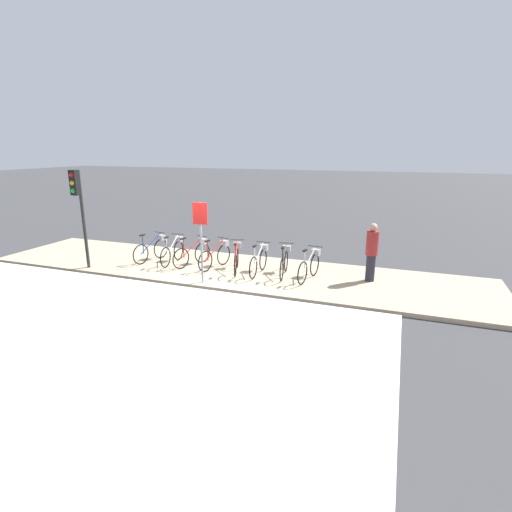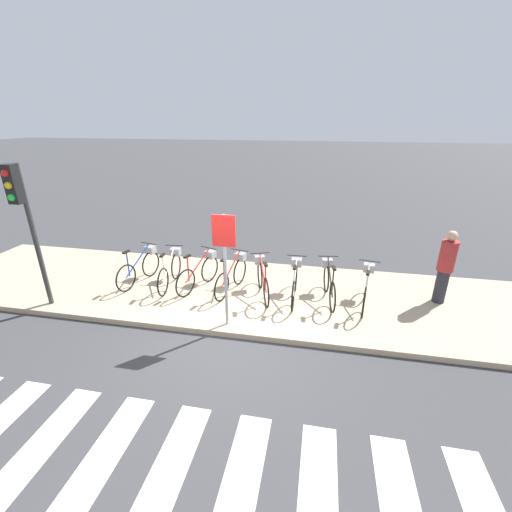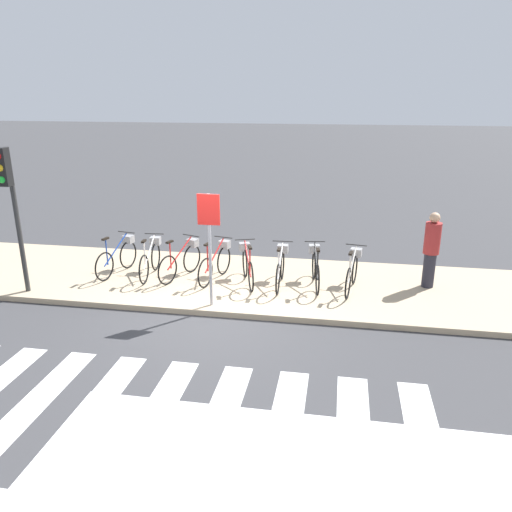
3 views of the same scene
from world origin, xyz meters
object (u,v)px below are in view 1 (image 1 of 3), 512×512
(parked_bicycle_3, at_px, (217,254))
(parked_bicycle_5, at_px, (259,260))
(parked_bicycle_2, at_px, (194,252))
(truck, at_px, (11,472))
(parked_bicycle_0, at_px, (153,248))
(traffic_light, at_px, (78,198))
(parked_bicycle_6, at_px, (285,261))
(pedestrian, at_px, (372,251))
(parked_bicycle_7, at_px, (310,265))
(parked_bicycle_4, at_px, (237,257))
(parked_bicycle_1, at_px, (173,250))
(sign_post, at_px, (201,229))

(parked_bicycle_3, xyz_separation_m, parked_bicycle_5, (1.49, -0.11, 0.00))
(parked_bicycle_2, xyz_separation_m, truck, (3.72, -9.45, 1.01))
(parked_bicycle_3, distance_m, parked_bicycle_5, 1.49)
(parked_bicycle_0, relative_size, traffic_light, 0.51)
(parked_bicycle_6, height_order, traffic_light, traffic_light)
(parked_bicycle_3, distance_m, pedestrian, 4.74)
(parked_bicycle_0, bearing_deg, parked_bicycle_7, -1.33)
(parked_bicycle_3, relative_size, truck, 0.28)
(parked_bicycle_7, bearing_deg, parked_bicycle_4, 179.58)
(parked_bicycle_1, relative_size, parked_bicycle_6, 1.01)
(parked_bicycle_1, bearing_deg, parked_bicycle_2, 1.70)
(parked_bicycle_2, distance_m, truck, 10.21)
(parked_bicycle_4, distance_m, parked_bicycle_5, 0.76)
(parked_bicycle_7, distance_m, pedestrian, 1.78)
(parked_bicycle_4, height_order, sign_post, sign_post)
(parked_bicycle_4, bearing_deg, truck, -76.91)
(parked_bicycle_0, distance_m, pedestrian, 7.12)
(parked_bicycle_0, height_order, truck, truck)
(parked_bicycle_1, relative_size, parked_bicycle_5, 1.00)
(parked_bicycle_3, height_order, parked_bicycle_4, same)
(parked_bicycle_1, relative_size, sign_post, 0.70)
(parked_bicycle_2, height_order, parked_bicycle_3, same)
(parked_bicycle_3, relative_size, parked_bicycle_6, 0.99)
(parked_bicycle_4, height_order, traffic_light, traffic_light)
(parked_bicycle_3, relative_size, parked_bicycle_4, 1.03)
(parked_bicycle_4, bearing_deg, sign_post, -109.37)
(parked_bicycle_3, distance_m, parked_bicycle_7, 3.05)
(parked_bicycle_7, bearing_deg, pedestrian, 15.08)
(parked_bicycle_0, bearing_deg, parked_bicycle_3, -0.44)
(parked_bicycle_2, bearing_deg, sign_post, -54.11)
(sign_post, bearing_deg, traffic_light, -179.20)
(parked_bicycle_5, bearing_deg, parked_bicycle_1, 178.13)
(parked_bicycle_3, bearing_deg, parked_bicycle_0, 179.56)
(traffic_light, bearing_deg, parked_bicycle_2, 26.59)
(parked_bicycle_2, distance_m, parked_bicycle_5, 2.31)
(parked_bicycle_3, height_order, sign_post, sign_post)
(parked_bicycle_2, xyz_separation_m, parked_bicycle_4, (1.55, -0.11, 0.00))
(parked_bicycle_1, xyz_separation_m, parked_bicycle_7, (4.63, -0.10, 0.00))
(parked_bicycle_4, bearing_deg, pedestrian, 6.16)
(parked_bicycle_1, distance_m, truck, 10.49)
(parked_bicycle_4, relative_size, parked_bicycle_7, 0.96)
(parked_bicycle_1, relative_size, parked_bicycle_3, 1.02)
(parked_bicycle_2, height_order, pedestrian, pedestrian)
(parked_bicycle_1, bearing_deg, truck, -64.61)
(truck, height_order, sign_post, truck)
(sign_post, bearing_deg, parked_bicycle_0, 150.73)
(parked_bicycle_1, bearing_deg, parked_bicycle_5, -1.87)
(parked_bicycle_1, distance_m, parked_bicycle_7, 4.63)
(parked_bicycle_0, bearing_deg, sign_post, -29.27)
(parked_bicycle_0, xyz_separation_m, parked_bicycle_4, (3.11, -0.11, 0.00))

